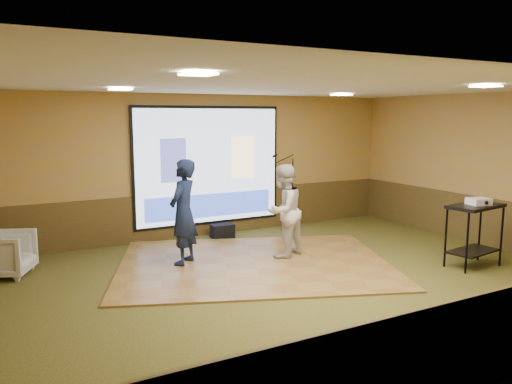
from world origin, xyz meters
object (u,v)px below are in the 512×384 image
player_left (183,212)px  projector (479,201)px  duffel_bag (222,231)px  mic_stand (290,207)px  dance_floor (254,263)px  player_right (284,211)px  banquet_chair (5,254)px  projector_screen (209,167)px  av_table (475,222)px

player_left → projector: player_left is taller
projector → duffel_bag: size_ratio=0.72×
mic_stand → duffel_bag: 1.81m
dance_floor → duffel_bag: (0.31, 2.00, 0.13)m
player_right → mic_stand: 2.50m
mic_stand → banquet_chair: mic_stand is taller
projector_screen → duffel_bag: bearing=-72.4°
banquet_chair → mic_stand: bearing=-58.0°
projector → player_right: bearing=153.7°
player_left → mic_stand: size_ratio=1.05×
projector → dance_floor: bearing=161.1°
projector → mic_stand: bearing=117.7°
player_left → av_table: 4.94m
player_left → projector: (4.34, -2.43, 0.20)m
player_left → projector: 4.98m
projector_screen → duffel_bag: (0.12, -0.38, -1.33)m
player_left → player_right: 1.79m
projector → banquet_chair: projector is taller
dance_floor → av_table: size_ratio=4.29×
dance_floor → banquet_chair: bearing=160.7°
av_table → duffel_bag: (-2.92, 3.88, -0.63)m
duffel_bag → av_table: bearing=-53.1°
av_table → projector: 0.36m
player_right → player_left: bearing=-37.8°
banquet_chair → duffel_bag: banquet_chair is taller
dance_floor → player_right: 1.08m
dance_floor → projector_screen: bearing=85.5°
player_left → av_table: size_ratio=1.68×
player_right → projector: player_right is taller
player_right → mic_stand: size_ratio=0.97×
player_left → av_table: bearing=106.5°
av_table → duffel_bag: size_ratio=2.32×
av_table → banquet_chair: size_ratio=1.36×
projector_screen → mic_stand: 2.15m
projector_screen → dance_floor: bearing=-94.5°
projector → player_left: bearing=162.2°
player_right → av_table: size_ratio=1.55×
av_table → banquet_chair: 7.75m
projector_screen → dance_floor: 2.80m
av_table → mic_stand: size_ratio=0.63×
player_left → projector: bearing=106.5°
dance_floor → banquet_chair: (-3.81, 1.33, 0.34)m
player_right → dance_floor: bearing=-15.1°
av_table → projector: (0.03, -0.03, 0.36)m
projector → duffel_bag: bearing=138.5°
dance_floor → mic_stand: size_ratio=2.68×
projector_screen → duffel_bag: projector_screen is taller
mic_stand → banquet_chair: bearing=-177.1°
dance_floor → player_right: (0.65, 0.10, 0.85)m
projector_screen → av_table: 5.28m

